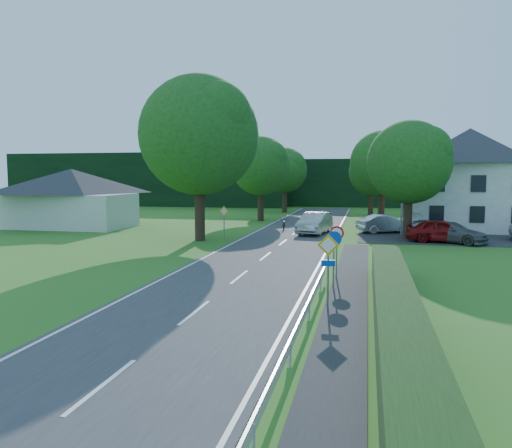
% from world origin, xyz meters
% --- Properties ---
extents(ground, '(160.00, 160.00, 0.00)m').
position_xyz_m(ground, '(0.00, 0.00, 0.00)').
color(ground, '#2C631C').
rests_on(ground, ground).
extents(road, '(7.00, 80.00, 0.04)m').
position_xyz_m(road, '(0.00, 20.00, 0.02)').
color(road, '#373739').
rests_on(road, ground).
extents(footpath, '(1.50, 44.00, 0.04)m').
position_xyz_m(footpath, '(4.95, 2.00, 0.02)').
color(footpath, '#27282A').
rests_on(footpath, ground).
extents(parking_pad, '(14.00, 16.00, 0.04)m').
position_xyz_m(parking_pad, '(12.00, 33.00, 0.02)').
color(parking_pad, '#27282A').
rests_on(parking_pad, ground).
extents(line_edge_left, '(0.12, 80.00, 0.01)m').
position_xyz_m(line_edge_left, '(-3.25, 20.00, 0.04)').
color(line_edge_left, white).
rests_on(line_edge_left, road).
extents(line_edge_right, '(0.12, 80.00, 0.01)m').
position_xyz_m(line_edge_right, '(3.25, 20.00, 0.04)').
color(line_edge_right, white).
rests_on(line_edge_right, road).
extents(line_centre, '(0.12, 80.00, 0.01)m').
position_xyz_m(line_centre, '(0.00, 20.00, 0.04)').
color(line_centre, white).
rests_on(line_centre, road).
extents(guardrail, '(0.12, 26.00, 0.69)m').
position_xyz_m(guardrail, '(3.85, -1.00, 0.34)').
color(guardrail, white).
rests_on(guardrail, ground).
extents(hedge_right, '(1.20, 30.00, 1.30)m').
position_xyz_m(hedge_right, '(6.50, 0.00, 0.65)').
color(hedge_right, black).
rests_on(hedge_right, ground).
extents(tree_main, '(9.40, 9.40, 11.64)m').
position_xyz_m(tree_main, '(-6.00, 24.00, 5.82)').
color(tree_main, '#1C4916').
rests_on(tree_main, ground).
extents(tree_left_far, '(7.00, 7.00, 8.58)m').
position_xyz_m(tree_left_far, '(-5.00, 40.00, 4.29)').
color(tree_left_far, '#1C4916').
rests_on(tree_left_far, ground).
extents(tree_right_far, '(7.40, 7.40, 9.09)m').
position_xyz_m(tree_right_far, '(7.00, 42.00, 4.54)').
color(tree_right_far, '#1C4916').
rests_on(tree_right_far, ground).
extents(tree_left_back, '(6.60, 6.60, 8.07)m').
position_xyz_m(tree_left_back, '(-4.50, 52.00, 4.04)').
color(tree_left_back, '#1C4916').
rests_on(tree_left_back, ground).
extents(tree_right_back, '(6.20, 6.20, 7.56)m').
position_xyz_m(tree_right_back, '(6.00, 50.00, 3.78)').
color(tree_right_back, '#1C4916').
rests_on(tree_right_back, ground).
extents(tree_right_mid, '(7.00, 7.00, 8.58)m').
position_xyz_m(tree_right_mid, '(8.50, 28.00, 4.29)').
color(tree_right_mid, '#1C4916').
rests_on(tree_right_mid, ground).
extents(treeline_left, '(44.00, 6.00, 8.00)m').
position_xyz_m(treeline_left, '(-28.00, 62.00, 4.00)').
color(treeline_left, black).
rests_on(treeline_left, ground).
extents(treeline_right, '(30.00, 5.00, 7.00)m').
position_xyz_m(treeline_right, '(8.00, 66.00, 3.50)').
color(treeline_right, black).
rests_on(treeline_right, ground).
extents(bungalow_left, '(11.00, 6.50, 5.20)m').
position_xyz_m(bungalow_left, '(-20.00, 30.00, 2.71)').
color(bungalow_left, beige).
rests_on(bungalow_left, ground).
extents(house_white, '(10.60, 8.40, 8.60)m').
position_xyz_m(house_white, '(14.00, 36.00, 4.41)').
color(house_white, silver).
rests_on(house_white, ground).
extents(streetlight, '(2.03, 0.18, 8.00)m').
position_xyz_m(streetlight, '(8.06, 30.00, 4.46)').
color(streetlight, gray).
rests_on(streetlight, ground).
extents(sign_priority_right, '(0.78, 0.09, 2.59)m').
position_xyz_m(sign_priority_right, '(4.30, 7.98, 1.80)').
color(sign_priority_right, gray).
rests_on(sign_priority_right, ground).
extents(sign_roundabout, '(0.64, 0.08, 2.37)m').
position_xyz_m(sign_roundabout, '(4.30, 10.98, 1.67)').
color(sign_roundabout, gray).
rests_on(sign_roundabout, ground).
extents(sign_speed_limit, '(0.64, 0.11, 2.37)m').
position_xyz_m(sign_speed_limit, '(4.30, 12.97, 1.77)').
color(sign_speed_limit, gray).
rests_on(sign_speed_limit, ground).
extents(sign_priority_left, '(0.78, 0.09, 2.44)m').
position_xyz_m(sign_priority_left, '(-4.50, 24.98, 1.72)').
color(sign_priority_left, gray).
rests_on(sign_priority_left, ground).
extents(moving_car, '(2.54, 5.30, 1.68)m').
position_xyz_m(moving_car, '(1.59, 29.62, 0.88)').
color(moving_car, '#B7B8BC').
rests_on(moving_car, road).
extents(motorcycle, '(0.87, 1.91, 0.97)m').
position_xyz_m(motorcycle, '(-1.20, 31.67, 0.52)').
color(motorcycle, black).
rests_on(motorcycle, road).
extents(parked_car_red, '(4.76, 2.07, 1.60)m').
position_xyz_m(parked_car_red, '(10.66, 26.50, 0.84)').
color(parked_car_red, maroon).
rests_on(parked_car_red, parking_pad).
extents(parked_car_silver_a, '(4.65, 3.29, 1.45)m').
position_xyz_m(parked_car_silver_a, '(7.05, 31.61, 0.77)').
color(parked_car_silver_a, silver).
rests_on(parked_car_silver_a, parking_pad).
extents(parked_car_grey, '(5.20, 4.24, 1.42)m').
position_xyz_m(parked_car_grey, '(11.26, 26.50, 0.75)').
color(parked_car_grey, '#525357').
rests_on(parked_car_grey, parking_pad).
extents(parasol, '(2.54, 2.56, 1.76)m').
position_xyz_m(parasol, '(9.06, 31.18, 0.92)').
color(parasol, '#B30E17').
rests_on(parasol, parking_pad).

